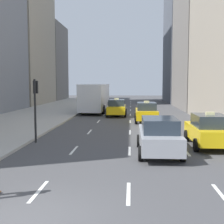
{
  "coord_description": "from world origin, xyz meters",
  "views": [
    {
      "loc": [
        2.66,
        -7.3,
        3.36
      ],
      "look_at": [
        1.51,
        11.49,
        1.63
      ],
      "focal_mm": 50.0,
      "sensor_mm": 36.0,
      "label": 1
    }
  ],
  "objects_px": {
    "taxi_second": "(117,108)",
    "taxi_third": "(209,130)",
    "taxi_lead": "(146,112)",
    "sedan_black_near": "(159,135)",
    "city_bus": "(95,97)",
    "traffic_light_pole": "(35,100)"
  },
  "relations": [
    {
      "from": "city_bus",
      "to": "sedan_black_near",
      "type": "bearing_deg",
      "value": -75.93
    },
    {
      "from": "taxi_lead",
      "to": "taxi_third",
      "type": "relative_size",
      "value": 1.0
    },
    {
      "from": "sedan_black_near",
      "to": "taxi_lead",
      "type": "bearing_deg",
      "value": 90.0
    },
    {
      "from": "taxi_lead",
      "to": "sedan_black_near",
      "type": "bearing_deg",
      "value": -90.0
    },
    {
      "from": "taxi_lead",
      "to": "taxi_second",
      "type": "distance_m",
      "value": 5.55
    },
    {
      "from": "taxi_second",
      "to": "traffic_light_pole",
      "type": "relative_size",
      "value": 1.22
    },
    {
      "from": "taxi_second",
      "to": "taxi_third",
      "type": "bearing_deg",
      "value": -69.68
    },
    {
      "from": "taxi_second",
      "to": "city_bus",
      "type": "distance_m",
      "value": 6.11
    },
    {
      "from": "city_bus",
      "to": "traffic_light_pole",
      "type": "xyz_separation_m",
      "value": [
        -1.14,
        -19.82,
        0.62
      ]
    },
    {
      "from": "taxi_second",
      "to": "traffic_light_pole",
      "type": "distance_m",
      "value": 15.08
    },
    {
      "from": "sedan_black_near",
      "to": "city_bus",
      "type": "height_order",
      "value": "city_bus"
    },
    {
      "from": "taxi_second",
      "to": "taxi_third",
      "type": "height_order",
      "value": "same"
    },
    {
      "from": "taxi_lead",
      "to": "city_bus",
      "type": "relative_size",
      "value": 0.38
    },
    {
      "from": "sedan_black_near",
      "to": "taxi_third",
      "type": "bearing_deg",
      "value": 34.42
    },
    {
      "from": "sedan_black_near",
      "to": "traffic_light_pole",
      "type": "relative_size",
      "value": 1.35
    },
    {
      "from": "taxi_third",
      "to": "sedan_black_near",
      "type": "distance_m",
      "value": 3.39
    },
    {
      "from": "taxi_lead",
      "to": "sedan_black_near",
      "type": "height_order",
      "value": "taxi_lead"
    },
    {
      "from": "taxi_second",
      "to": "sedan_black_near",
      "type": "xyz_separation_m",
      "value": [
        2.8,
        -17.04,
        0.01
      ]
    },
    {
      "from": "taxi_lead",
      "to": "city_bus",
      "type": "distance_m",
      "value": 11.63
    },
    {
      "from": "taxi_lead",
      "to": "traffic_light_pole",
      "type": "bearing_deg",
      "value": -124.89
    },
    {
      "from": "taxi_third",
      "to": "traffic_light_pole",
      "type": "distance_m",
      "value": 9.69
    },
    {
      "from": "taxi_lead",
      "to": "traffic_light_pole",
      "type": "distance_m",
      "value": 11.9
    }
  ]
}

